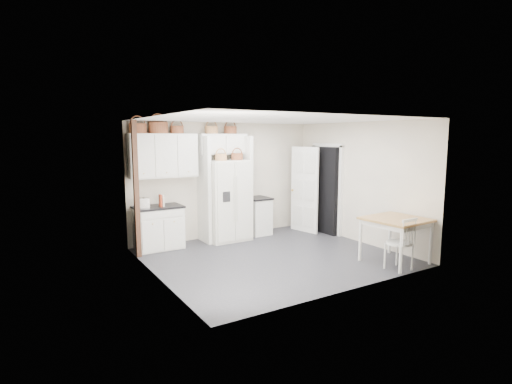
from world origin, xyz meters
TOP-DOWN VIEW (x-y plane):
  - floor at (0.00, 0.00)m, footprint 4.50×4.50m
  - ceiling at (0.00, 0.00)m, footprint 4.50×4.50m
  - wall_back at (0.00, 2.00)m, footprint 4.50×0.00m
  - wall_left at (-2.25, 0.00)m, footprint 0.00×4.00m
  - wall_right at (2.25, 0.00)m, footprint 0.00×4.00m
  - refrigerator at (-0.15, 1.62)m, footprint 0.92×0.74m
  - base_cab_left at (-1.68, 1.70)m, footprint 0.92×0.58m
  - base_cab_right at (0.71, 1.70)m, footprint 0.48×0.57m
  - dining_table at (1.70, -1.45)m, footprint 1.04×1.04m
  - windsor_chair at (1.43, -1.75)m, footprint 0.47×0.43m
  - counter_left at (-1.68, 1.70)m, footprint 0.96×0.62m
  - counter_right at (0.71, 1.70)m, footprint 0.51×0.61m
  - toaster at (-2.04, 1.60)m, footprint 0.33×0.24m
  - cookbook_red at (-1.65, 1.62)m, footprint 0.05×0.16m
  - cookbook_cream at (-1.59, 1.62)m, footprint 0.07×0.15m
  - basket_upper_a at (-2.00, 1.83)m, footprint 0.34×0.34m
  - basket_upper_b at (-1.58, 1.83)m, footprint 0.39×0.39m
  - basket_upper_c at (-1.19, 1.83)m, footprint 0.28×0.28m
  - basket_bridge_a at (-0.40, 1.83)m, footprint 0.29×0.29m
  - basket_bridge_b at (0.06, 1.83)m, footprint 0.29×0.29m
  - basket_fridge_a at (-0.33, 1.52)m, footprint 0.26×0.26m
  - basket_fridge_b at (0.06, 1.52)m, footprint 0.26×0.26m
  - upper_cabinet at (-1.50, 1.83)m, footprint 1.40×0.34m
  - bridge_cabinet at (-0.15, 1.83)m, footprint 1.12×0.34m
  - fridge_panel_left at (-0.66, 1.70)m, footprint 0.08×0.60m
  - fridge_panel_right at (0.36, 1.70)m, footprint 0.08×0.60m
  - trim_post at (-2.20, 1.35)m, footprint 0.09×0.09m
  - doorway_void at (2.16, 1.00)m, footprint 0.18×0.85m
  - door_slab at (1.80, 1.33)m, footprint 0.21×0.79m

SIDE VIEW (x-z plane):
  - floor at x=0.00m, z-range 0.00..0.00m
  - dining_table at x=1.70m, z-range 0.00..0.83m
  - base_cab_right at x=0.71m, z-range 0.00..0.84m
  - base_cab_left at x=-1.68m, z-range 0.00..0.85m
  - windsor_chair at x=1.43m, z-range 0.00..0.94m
  - counter_right at x=0.71m, z-range 0.84..0.88m
  - counter_left at x=-1.68m, z-range 0.85..0.89m
  - refrigerator at x=-0.15m, z-range 0.00..1.78m
  - toaster at x=-2.04m, z-range 0.89..1.09m
  - cookbook_cream at x=-1.59m, z-range 0.89..1.12m
  - cookbook_red at x=-1.65m, z-range 0.89..1.13m
  - doorway_void at x=2.16m, z-range 0.00..2.05m
  - door_slab at x=1.80m, z-range 0.00..2.05m
  - fridge_panel_left at x=-0.66m, z-range 0.00..2.30m
  - fridge_panel_right at x=0.36m, z-range 0.00..2.30m
  - wall_back at x=0.00m, z-range -0.95..3.55m
  - wall_left at x=-2.25m, z-range -0.70..3.30m
  - wall_right at x=2.25m, z-range -0.70..3.30m
  - trim_post at x=-2.20m, z-range 0.00..2.60m
  - basket_fridge_a at x=-0.33m, z-range 1.78..1.92m
  - basket_fridge_b at x=0.06m, z-range 1.78..1.93m
  - upper_cabinet at x=-1.50m, z-range 1.45..2.35m
  - bridge_cabinet at x=-0.15m, z-range 1.90..2.35m
  - basket_upper_c at x=-1.19m, z-range 2.35..2.51m
  - basket_bridge_a at x=-0.40m, z-range 2.35..2.51m
  - basket_bridge_b at x=0.06m, z-range 2.35..2.52m
  - basket_upper_a at x=-2.00m, z-range 2.35..2.54m
  - basket_upper_b at x=-1.58m, z-range 2.35..2.58m
  - ceiling at x=0.00m, z-range 2.60..2.60m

